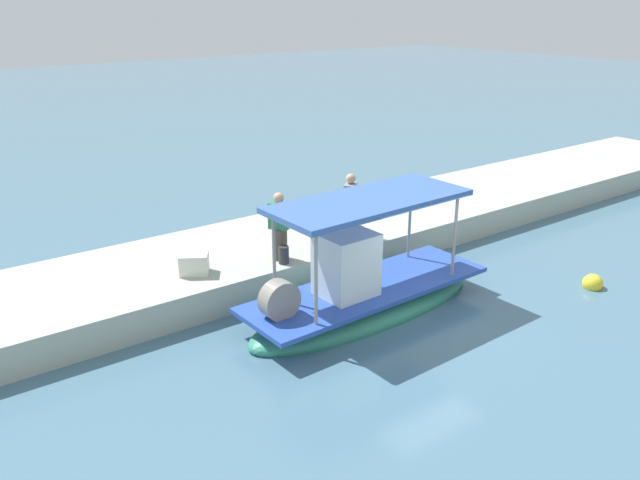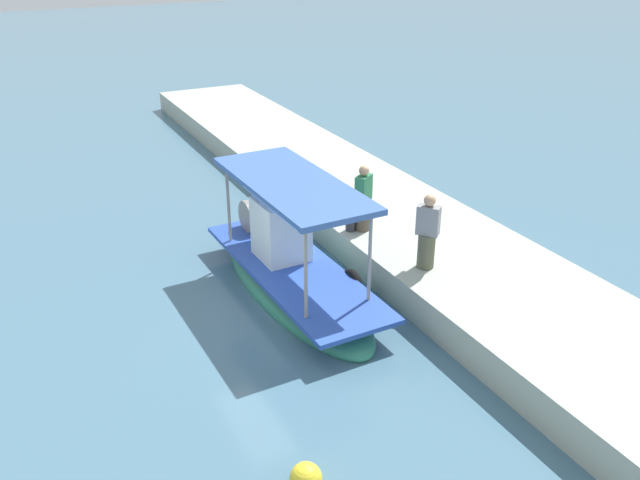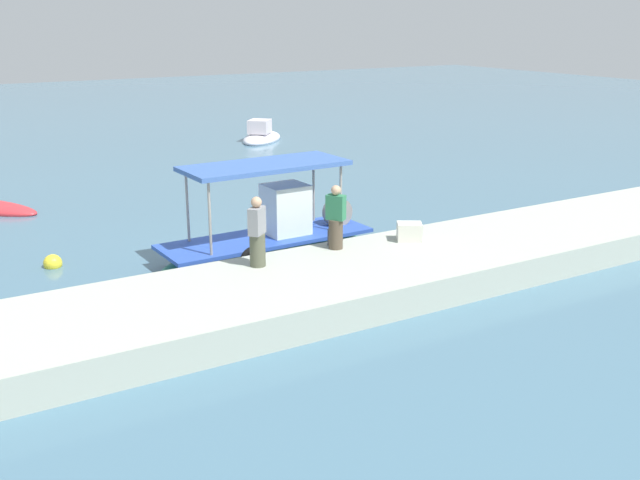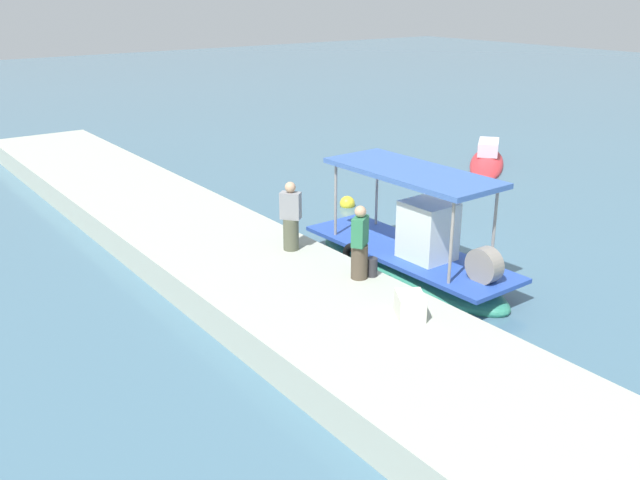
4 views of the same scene
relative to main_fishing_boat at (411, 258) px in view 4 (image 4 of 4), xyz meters
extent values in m
plane|color=#476D83|center=(-0.92, 0.64, -0.45)|extent=(120.00, 120.00, 0.00)
cube|color=#ACB3A3|center=(-0.92, -3.48, -0.08)|extent=(36.00, 3.75, 0.73)
ellipsoid|color=#31876C|center=(-0.10, 0.00, -0.37)|extent=(6.07, 1.98, 0.86)
cube|color=#2B4FB1|center=(-0.10, 0.00, 0.11)|extent=(5.83, 1.97, 0.10)
cube|color=silver|center=(0.50, 0.02, 0.79)|extent=(1.12, 1.03, 1.45)
cylinder|color=gray|center=(1.81, 0.75, 1.04)|extent=(0.07, 0.07, 1.97)
cylinder|color=gray|center=(1.84, -0.64, 1.04)|extent=(0.07, 0.07, 1.97)
cylinder|color=gray|center=(-2.05, 0.65, 1.04)|extent=(0.07, 0.07, 1.97)
cylinder|color=gray|center=(-2.01, -0.74, 1.04)|extent=(0.07, 0.07, 1.97)
cube|color=#3C63AE|center=(-0.10, 0.00, 2.09)|extent=(4.40, 1.90, 0.12)
torus|color=black|center=(-0.98, -0.97, -0.09)|extent=(0.74, 0.20, 0.74)
cylinder|color=gray|center=(2.19, 0.06, 0.51)|extent=(0.81, 0.37, 0.80)
cylinder|color=#515541|center=(-1.56, -2.41, 0.66)|extent=(0.52, 0.52, 0.77)
cube|color=gray|center=(-1.56, -2.41, 1.36)|extent=(0.52, 0.49, 0.63)
sphere|color=tan|center=(-1.56, -2.41, 1.80)|extent=(0.25, 0.25, 0.25)
cylinder|color=brown|center=(0.71, -2.19, 0.66)|extent=(0.49, 0.49, 0.75)
cube|color=#2E784F|center=(0.71, -2.19, 1.34)|extent=(0.46, 0.52, 0.62)
sphere|color=tan|center=(0.71, -2.19, 1.77)|extent=(0.24, 0.24, 0.24)
cylinder|color=#2D2D33|center=(0.79, -1.91, 0.49)|extent=(0.24, 0.24, 0.41)
cube|color=silver|center=(2.70, -2.59, 0.51)|extent=(0.79, 0.75, 0.47)
sphere|color=yellow|center=(-5.24, 2.21, -0.35)|extent=(0.48, 0.48, 0.48)
ellipsoid|color=red|center=(-6.18, 9.89, -0.39)|extent=(4.22, 4.83, 0.61)
cube|color=silver|center=(-6.50, 10.29, 0.17)|extent=(1.56, 1.69, 0.52)
camera|label=1|loc=(8.36, 9.76, 6.04)|focal=36.72mm
camera|label=2|loc=(-11.78, 5.32, 6.90)|focal=37.53mm
camera|label=3|loc=(-8.78, -17.19, 5.85)|focal=41.90mm
camera|label=4|loc=(11.11, -10.86, 6.13)|focal=38.72mm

